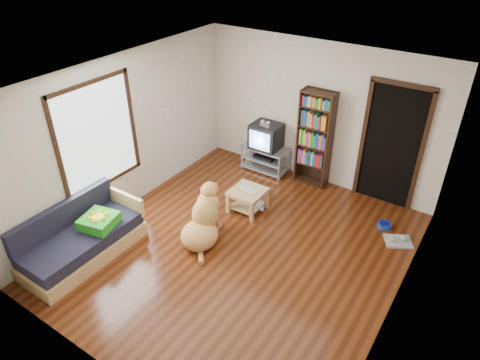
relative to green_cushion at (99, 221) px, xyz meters
The scene contains 18 objects.
ground 2.13m from the green_cushion, 32.50° to the left, with size 5.00×5.00×0.00m, color #55260E.
ceiling 2.95m from the green_cushion, 32.50° to the left, with size 5.00×5.00×0.00m, color white.
wall_back 4.10m from the green_cushion, 64.17° to the left, with size 4.50×4.50×0.00m, color silver.
wall_front 2.37m from the green_cushion, 38.36° to the right, with size 4.50×4.50×0.00m, color silver.
wall_left 1.46m from the green_cushion, 114.15° to the left, with size 5.00×5.00×0.00m, color silver.
wall_right 4.23m from the green_cushion, 15.58° to the left, with size 5.00×5.00×0.00m, color silver.
green_cushion is the anchor object (origin of this frame).
laptop 2.38m from the green_cushion, 56.91° to the left, with size 0.30×0.20×0.02m, color silver.
dog_bowl 4.46m from the green_cushion, 39.86° to the left, with size 0.22×0.22×0.08m, color #163597.
grey_rag 4.55m from the green_cushion, 35.00° to the left, with size 0.40×0.32×0.03m, color #979797.
window 1.27m from the green_cushion, 128.20° to the left, with size 0.03×1.46×1.70m.
doorway 4.79m from the green_cushion, 49.23° to the left, with size 1.03×0.05×2.19m.
tv_stand 3.48m from the green_cushion, 75.82° to the left, with size 0.90×0.45×0.50m.
crt_tv 3.50m from the green_cushion, 75.91° to the left, with size 0.55×0.52×0.58m.
bookshelf 3.93m from the green_cushion, 62.51° to the left, with size 0.60×0.30×1.80m.
sofa 0.38m from the green_cushion, 114.99° to the right, with size 0.80×1.80×0.80m.
coffee_table 2.41m from the green_cushion, 57.30° to the left, with size 0.55×0.55×0.40m.
dog 1.54m from the green_cushion, 41.75° to the left, with size 0.68×1.04×0.91m.
Camera 1 is at (2.74, -4.13, 4.33)m, focal length 32.00 mm.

